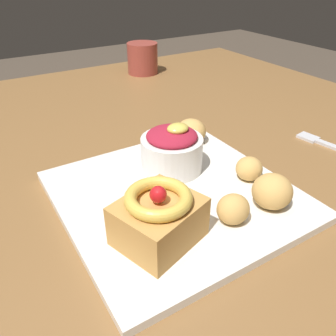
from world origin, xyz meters
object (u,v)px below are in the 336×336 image
Objects in this scene: front_plate at (176,195)px; coffee_mug at (143,58)px; fritter_middle at (249,169)px; fritter_front at (233,209)px; fritter_back at (272,191)px; fork at (326,144)px; fritter_extra at (191,131)px; cake_slice at (159,217)px; berry_ramekin at (172,150)px.

front_plate is 3.52× the size of coffee_mug.
coffee_mug is (0.14, 0.59, 0.01)m from fritter_middle.
fritter_front is (0.03, -0.09, 0.02)m from front_plate.
coffee_mug is at bearing 66.17° from front_plate.
fork is (0.23, 0.08, -0.03)m from fritter_back.
fritter_middle is 0.30× the size of fork.
front_plate is 2.39× the size of fork.
fritter_extra is (0.10, 0.11, 0.03)m from front_plate.
cake_slice reaches higher than fritter_extra.
berry_ramekin is at bearing -113.46° from coffee_mug.
fork is (0.32, -0.01, -0.00)m from front_plate.
fork is (0.29, -0.06, -0.04)m from berry_ramekin.
cake_slice is 1.26× the size of coffee_mug.
fritter_front is at bearing 178.03° from fritter_back.
front_plate is at bearing -117.20° from berry_ramekin.
coffee_mug reaches higher than fritter_back.
fritter_back is 0.60× the size of coffee_mug.
fork is at bearing 20.00° from fritter_back.
berry_ramekin reaches higher than fritter_back.
fritter_back is at bearing -107.67° from fritter_middle.
front_plate is at bearing 106.16° from fritter_front.
front_plate is 7.37× the size of fritter_front.
fork is (0.21, -0.12, -0.03)m from fritter_extra.
fritter_middle is at bearing 36.19° from fritter_front.
cake_slice reaches higher than front_plate.
fritter_middle is at bearing -88.40° from fritter_extra.
front_plate is at bearing 134.34° from fritter_back.
fork is at bearing -1.26° from front_plate.
coffee_mug is at bearing 76.19° from fritter_back.
fritter_front reaches higher than fork.
berry_ramekin is 0.12m from fritter_middle.
cake_slice is 1.18× the size of berry_ramekin.
berry_ramekin reaches higher than fork.
fritter_middle is 0.74× the size of fritter_extra.
fritter_front is 0.06m from fritter_back.
fritter_front is 0.30m from fork.
cake_slice is 0.15m from fritter_back.
front_plate is at bearing 80.07° from fork.
fritter_middle is at bearing 12.99° from cake_slice.
fritter_middle is (0.08, 0.06, -0.00)m from fritter_front.
front_plate is 0.10m from cake_slice.
fritter_front is 0.10m from fritter_middle.
cake_slice is 0.15m from berry_ramekin.
berry_ramekin reaches higher than cake_slice.
fritter_middle reaches higher than front_plate.
fritter_back is at bearing -67.47° from berry_ramekin.
fritter_back is 0.20m from fritter_extra.
fritter_front is at bearing -111.41° from fritter_extra.
cake_slice is at bearing -133.21° from fritter_extra.
coffee_mug reaches higher than front_plate.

